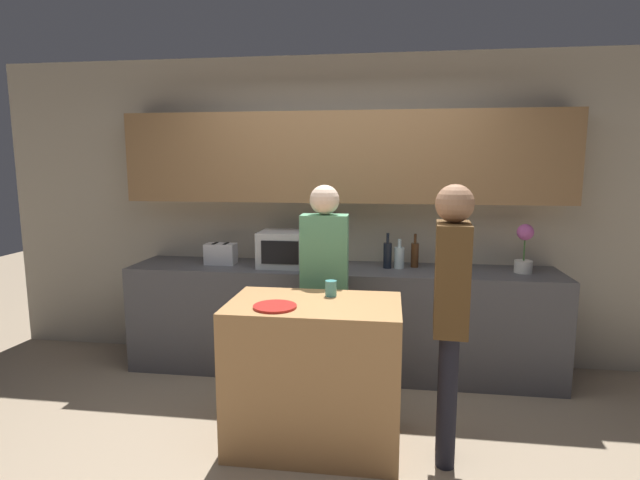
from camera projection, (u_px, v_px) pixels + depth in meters
ground_plane at (317, 463)px, 2.99m from camera, size 14.00×14.00×0.00m
back_wall at (344, 191)px, 4.38m from camera, size 6.40×0.40×2.70m
back_counter at (340, 319)px, 4.28m from camera, size 3.60×0.62×0.91m
kitchen_island at (314, 374)px, 3.14m from camera, size 1.06×0.65×0.93m
microwave at (290, 249)px, 4.26m from camera, size 0.52×0.39×0.30m
toaster at (221, 254)px, 4.35m from camera, size 0.26×0.16×0.18m
potted_plant at (524, 248)px, 3.99m from camera, size 0.14×0.14×0.40m
bottle_0 at (388, 255)px, 4.18m from camera, size 0.07×0.07×0.30m
bottle_1 at (399, 257)px, 4.18m from camera, size 0.09×0.09×0.25m
bottle_2 at (415, 254)px, 4.21m from camera, size 0.07×0.07×0.29m
plate_on_island at (275, 307)px, 2.95m from camera, size 0.26×0.26×0.01m
cup_0 at (331, 288)px, 3.20m from camera, size 0.07×0.07×0.10m
person_left at (451, 301)px, 2.89m from camera, size 0.22×0.35×1.66m
person_center at (324, 276)px, 3.64m from camera, size 0.34×0.21×1.63m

